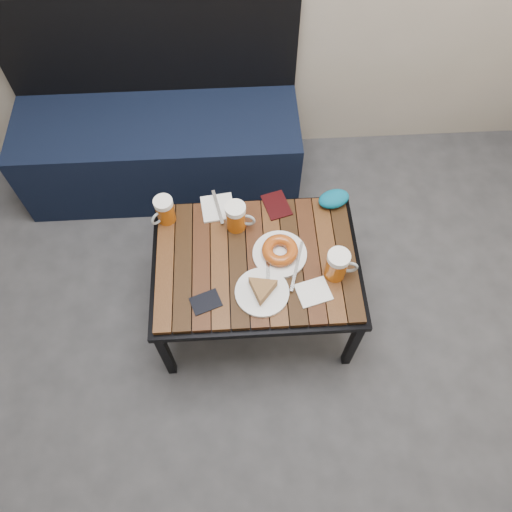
{
  "coord_description": "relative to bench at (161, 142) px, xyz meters",
  "views": [
    {
      "loc": [
        0.16,
        -0.06,
        2.2
      ],
      "look_at": [
        0.21,
        0.92,
        0.5
      ],
      "focal_mm": 35.0,
      "sensor_mm": 36.0,
      "label": 1
    }
  ],
  "objects": [
    {
      "name": "plate_pie",
      "position": [
        0.46,
        -0.99,
        0.22
      ],
      "size": [
        0.21,
        0.21,
        0.06
      ],
      "color": "white",
      "rests_on": "cafe_table"
    },
    {
      "name": "bench",
      "position": [
        0.0,
        0.0,
        0.0
      ],
      "size": [
        1.4,
        0.5,
        0.95
      ],
      "color": "black",
      "rests_on": "ground"
    },
    {
      "name": "beer_mug_centre",
      "position": [
        0.38,
        -0.67,
        0.27
      ],
      "size": [
        0.13,
        0.1,
        0.13
      ],
      "rotation": [
        0.0,
        0.0,
        -0.22
      ],
      "color": "#B1500E",
      "rests_on": "cafe_table"
    },
    {
      "name": "napkin_left",
      "position": [
        0.3,
        -0.58,
        0.2
      ],
      "size": [
        0.15,
        0.18,
        0.01
      ],
      "rotation": [
        0.0,
        0.0,
        0.12
      ],
      "color": "white",
      "rests_on": "cafe_table"
    },
    {
      "name": "beer_mug_left",
      "position": [
        0.08,
        -0.62,
        0.26
      ],
      "size": [
        0.11,
        0.11,
        0.13
      ],
      "rotation": [
        0.0,
        0.0,
        3.91
      ],
      "color": "#B1500E",
      "rests_on": "cafe_table"
    },
    {
      "name": "passport_burgundy",
      "position": [
        0.55,
        -0.58,
        0.2
      ],
      "size": [
        0.13,
        0.16,
        0.01
      ],
      "primitive_type": "cube",
      "rotation": [
        0.0,
        0.0,
        0.28
      ],
      "color": "black",
      "rests_on": "cafe_table"
    },
    {
      "name": "napkin_right",
      "position": [
        0.66,
        -1.0,
        0.2
      ],
      "size": [
        0.15,
        0.13,
        0.01
      ],
      "rotation": [
        0.0,
        0.0,
        0.27
      ],
      "color": "white",
      "rests_on": "cafe_table"
    },
    {
      "name": "room_shell",
      "position": [
        0.23,
        -1.26,
        1.48
      ],
      "size": [
        4.0,
        4.0,
        4.0
      ],
      "color": "gray",
      "rests_on": "ground"
    },
    {
      "name": "knit_pouch",
      "position": [
        0.79,
        -0.58,
        0.23
      ],
      "size": [
        0.16,
        0.12,
        0.06
      ],
      "primitive_type": "ellipsoid",
      "rotation": [
        0.0,
        0.0,
        0.3
      ],
      "color": "#055584",
      "rests_on": "cafe_table"
    },
    {
      "name": "cafe_table",
      "position": [
        0.45,
        -0.84,
        0.16
      ],
      "size": [
        0.84,
        0.62,
        0.47
      ],
      "color": "black",
      "rests_on": "ground"
    },
    {
      "name": "beer_mug_right",
      "position": [
        0.75,
        -0.92,
        0.27
      ],
      "size": [
        0.13,
        0.09,
        0.14
      ],
      "rotation": [
        0.0,
        0.0,
        -0.12
      ],
      "color": "#B1500E",
      "rests_on": "cafe_table"
    },
    {
      "name": "passport_navy",
      "position": [
        0.24,
        -1.02,
        0.2
      ],
      "size": [
        0.13,
        0.11,
        0.01
      ],
      "primitive_type": "cube",
      "rotation": [
        0.0,
        0.0,
        -1.22
      ],
      "color": "black",
      "rests_on": "cafe_table"
    },
    {
      "name": "plate_bagel",
      "position": [
        0.54,
        -0.82,
        0.22
      ],
      "size": [
        0.22,
        0.28,
        0.06
      ],
      "color": "white",
      "rests_on": "cafe_table"
    }
  ]
}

